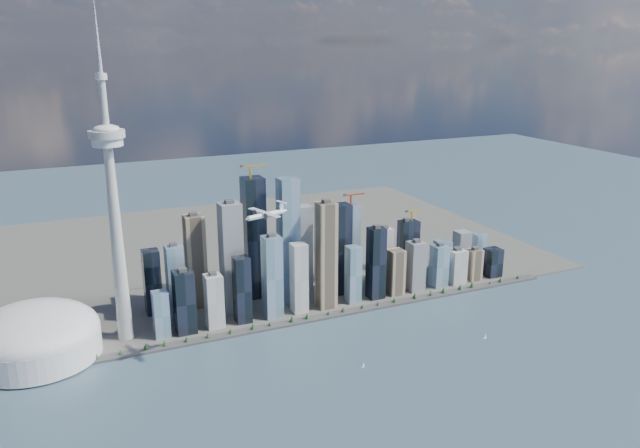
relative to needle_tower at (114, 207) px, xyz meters
name	(u,v)px	position (x,y,z in m)	size (l,w,h in m)	color
ground	(364,389)	(300.00, -310.00, -235.84)	(4000.00, 4000.00, 0.00)	#2D404F
seawall	(300,321)	(300.00, -60.00, -233.84)	(1100.00, 22.00, 4.00)	#383838
land	(231,249)	(300.00, 390.00, -234.34)	(1400.00, 900.00, 3.00)	#4C4C47
shoreline_trees	(300,318)	(300.00, -60.00, -227.06)	(960.53, 7.20, 8.80)	#3F2D1E
skyscraper_cluster	(311,260)	(359.62, 26.82, -152.27)	(736.00, 142.00, 268.58)	black
needle_tower	(114,207)	(0.00, 0.00, 0.00)	(56.00, 56.00, 550.50)	#AFB0AA
dome_stadium	(35,336)	(-140.00, -10.00, -196.40)	(200.00, 200.00, 86.00)	silver
airplane	(266,214)	(196.09, -187.54, 13.88)	(75.10, 67.09, 18.70)	white
sailboat_west	(363,366)	(328.64, -252.89, -233.06)	(6.20, 3.20, 8.65)	white
sailboat_east	(485,337)	(568.17, -251.13, -232.42)	(7.64, 2.16, 10.64)	white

